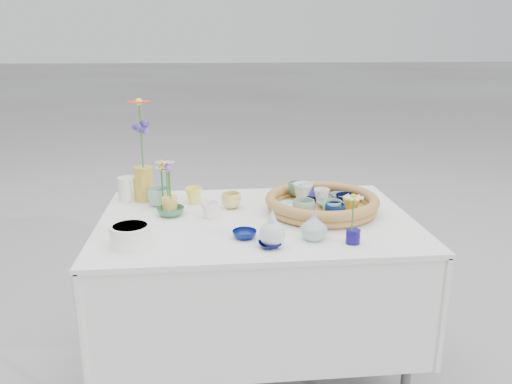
{
  "coord_description": "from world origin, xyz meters",
  "views": [
    {
      "loc": [
        -0.19,
        -1.9,
        1.44
      ],
      "look_at": [
        0.0,
        0.02,
        0.87
      ],
      "focal_mm": 35.0,
      "sensor_mm": 36.0,
      "label": 1
    }
  ],
  "objects": [
    {
      "name": "tray_ceramic_8",
      "position": [
        0.39,
        0.16,
        0.8
      ],
      "size": [
        0.1,
        0.1,
        0.03
      ],
      "primitive_type": "imported",
      "rotation": [
        0.0,
        0.0,
        0.16
      ],
      "color": "#85A9CE",
      "rests_on": "wicker_tray"
    },
    {
      "name": "loose_ceramic_5",
      "position": [
        -0.4,
        0.2,
        0.8
      ],
      "size": [
        0.13,
        0.13,
        0.08
      ],
      "primitive_type": "imported",
      "rotation": [
        0.0,
        0.0,
        0.28
      ],
      "color": "#85B8A3",
      "rests_on": "display_table"
    },
    {
      "name": "tall_vase_yellow",
      "position": [
        -0.48,
        0.29,
        0.84
      ],
      "size": [
        0.09,
        0.09,
        0.16
      ],
      "primitive_type": "cylinder",
      "rotation": [
        0.0,
        0.0,
        0.1
      ],
      "color": "gold",
      "rests_on": "display_table"
    },
    {
      "name": "wicker_tray",
      "position": [
        0.28,
        0.05,
        0.8
      ],
      "size": [
        0.47,
        0.47,
        0.08
      ],
      "primitive_type": null,
      "color": "olive",
      "rests_on": "display_table"
    },
    {
      "name": "loose_ceramic_2",
      "position": [
        -0.35,
        0.07,
        0.78
      ],
      "size": [
        0.15,
        0.15,
        0.03
      ],
      "primitive_type": "imported",
      "rotation": [
        0.0,
        0.0,
        -0.38
      ],
      "color": "#356F45",
      "rests_on": "display_table"
    },
    {
      "name": "ground",
      "position": [
        0.0,
        0.0,
        0.0
      ],
      "size": [
        80.0,
        80.0,
        0.0
      ],
      "primitive_type": "plane",
      "color": "#A6A6A6"
    },
    {
      "name": "white_pitcher",
      "position": [
        -0.55,
        0.29,
        0.82
      ],
      "size": [
        0.12,
        0.1,
        0.11
      ],
      "primitive_type": null,
      "rotation": [
        0.0,
        0.0,
        -0.15
      ],
      "color": "white",
      "rests_on": "display_table"
    },
    {
      "name": "single_daisy",
      "position": [
        0.3,
        -0.31,
        0.88
      ],
      "size": [
        0.1,
        0.1,
        0.14
      ],
      "primitive_type": null,
      "rotation": [
        0.0,
        0.0,
        0.24
      ],
      "color": "white",
      "rests_on": "bud_vase_cobalt"
    },
    {
      "name": "bud_vase_cobalt",
      "position": [
        0.31,
        -0.3,
        0.79
      ],
      "size": [
        0.05,
        0.05,
        0.05
      ],
      "primitive_type": "cylinder",
      "rotation": [
        0.0,
        0.0,
        -0.07
      ],
      "color": "#120764",
      "rests_on": "display_table"
    },
    {
      "name": "tray_ceramic_0",
      "position": [
        0.27,
        0.18,
        0.8
      ],
      "size": [
        0.16,
        0.16,
        0.03
      ],
      "primitive_type": "imported",
      "rotation": [
        0.0,
        0.0,
        -0.29
      ],
      "color": "#0D0A6A",
      "rests_on": "wicker_tray"
    },
    {
      "name": "tray_ceramic_10",
      "position": [
        0.16,
        -0.04,
        0.8
      ],
      "size": [
        0.13,
        0.13,
        0.03
      ],
      "primitive_type": "imported",
      "rotation": [
        0.0,
        0.0,
        0.21
      ],
      "color": "#F3DC7C",
      "rests_on": "wicker_tray"
    },
    {
      "name": "loose_ceramic_6",
      "position": [
        0.02,
        -0.31,
        0.77
      ],
      "size": [
        0.09,
        0.09,
        0.02
      ],
      "primitive_type": "imported",
      "rotation": [
        0.0,
        0.0,
        0.16
      ],
      "color": "#060944",
      "rests_on": "display_table"
    },
    {
      "name": "tray_ceramic_6",
      "position": [
        0.22,
        0.16,
        0.82
      ],
      "size": [
        0.09,
        0.09,
        0.08
      ],
      "primitive_type": "imported",
      "rotation": [
        0.0,
        0.0,
        -0.11
      ],
      "color": "white",
      "rests_on": "wicker_tray"
    },
    {
      "name": "tray_ceramic_2",
      "position": [
        0.39,
        -0.02,
        0.82
      ],
      "size": [
        0.09,
        0.09,
        0.07
      ],
      "primitive_type": "imported",
      "rotation": [
        0.0,
        0.0,
        0.33
      ],
      "color": "yellow",
      "rests_on": "wicker_tray"
    },
    {
      "name": "tray_ceramic_4",
      "position": [
        0.18,
        -0.05,
        0.82
      ],
      "size": [
        0.12,
        0.12,
        0.07
      ],
      "primitive_type": "imported",
      "rotation": [
        0.0,
        0.0,
        0.37
      ],
      "color": "#84A891",
      "rests_on": "wicker_tray"
    },
    {
      "name": "tray_ceramic_5",
      "position": [
        0.14,
        0.04,
        0.8
      ],
      "size": [
        0.1,
        0.1,
        0.03
      ],
      "primitive_type": "imported",
      "rotation": [
        0.0,
        0.0,
        0.08
      ],
      "color": "#9BDBC7",
      "rests_on": "wicker_tray"
    },
    {
      "name": "loose_ceramic_1",
      "position": [
        -0.1,
        0.14,
        0.8
      ],
      "size": [
        0.09,
        0.09,
        0.07
      ],
      "primitive_type": "imported",
      "rotation": [
        0.0,
        0.0,
        0.04
      ],
      "color": "#DDCB65",
      "rests_on": "display_table"
    },
    {
      "name": "bud_vase_seafoam",
      "position": [
        0.18,
        -0.25,
        0.82
      ],
      "size": [
        0.13,
        0.13,
        0.1
      ],
      "primitive_type": "imported",
      "rotation": [
        0.0,
        0.0,
        -0.43
      ],
      "color": "#98B6AE",
      "rests_on": "display_table"
    },
    {
      "name": "daisy_cup",
      "position": [
        -0.35,
        0.11,
        0.8
      ],
      "size": [
        0.08,
        0.08,
        0.07
      ],
      "primitive_type": "cylinder",
      "rotation": [
        0.0,
        0.0,
        0.27
      ],
      "color": "#FFC156",
      "rests_on": "display_table"
    },
    {
      "name": "loose_ceramic_0",
      "position": [
        -0.26,
        0.23,
        0.8
      ],
      "size": [
        0.1,
        0.1,
        0.07
      ],
      "primitive_type": "imported",
      "rotation": [
        0.0,
        0.0,
        -0.39
      ],
      "color": "#FEEA50",
      "rests_on": "display_table"
    },
    {
      "name": "fluted_bowl",
      "position": [
        -0.47,
        -0.24,
        0.8
      ],
      "size": [
        0.17,
        0.17,
        0.07
      ],
      "primitive_type": null,
      "rotation": [
        0.0,
        0.0,
        0.25
      ],
      "color": "white",
      "rests_on": "display_table"
    },
    {
      "name": "tray_ceramic_12",
      "position": [
        0.21,
        0.22,
        0.82
      ],
      "size": [
        0.09,
        0.09,
        0.07
      ],
      "primitive_type": "imported",
      "rotation": [
        0.0,
        0.0,
        0.02
      ],
      "color": "#488267",
      "rests_on": "wicker_tray"
    },
    {
      "name": "loose_ceramic_4",
      "position": [
        -0.06,
        -0.21,
        0.78
      ],
      "size": [
        0.12,
        0.12,
        0.03
      ],
      "primitive_type": "imported",
      "rotation": [
        0.0,
        0.0,
        0.42
      ],
      "color": "navy",
      "rests_on": "display_table"
    },
    {
      "name": "hydrangea",
      "position": [
        -0.48,
        0.3,
        1.01
      ],
      "size": [
        0.08,
        0.08,
        0.24
      ],
      "primitive_type": null,
      "rotation": [
        0.0,
        0.0,
        0.23
      ],
      "color": "#4832A3",
      "rests_on": "tall_vase_yellow"
    },
    {
      "name": "loose_ceramic_3",
      "position": [
        -0.19,
        0.03,
        0.8
      ],
      "size": [
        0.09,
        0.09,
        0.07
      ],
      "primitive_type": "imported",
      "rotation": [
        0.0,
        0.0,
        0.37
      ],
      "color": "white",
      "rests_on": "display_table"
    },
    {
      "name": "tray_ceramic_1",
      "position": [
        0.41,
        0.13,
        0.8
      ],
      "size": [
        0.13,
        0.13,
        0.03
      ],
      "primitive_type": "imported",
      "rotation": [
        0.0,
        0.0,
        0.4
      ],
      "color": "black",
      "rests_on": "wicker_tray"
    },
    {
      "name": "tray_ceramic_3",
      "position": [
        0.32,
        0.05,
        0.8
      ],
      "size": [
        0.14,
        0.14,
        0.03
      ],
      "primitive_type": "imported",
      "rotation": [
        0.0,
        0.0,
        0.41
      ],
      "color": "#56A679",
      "rests_on": "wicker_tray"
    },
    {
      "name": "tray_ceramic_7",
      "position": [
        0.29,
        0.12,
        0.81
      ],
      "size": [
        0.09,
        0.09,
        0.06
      ],
      "primitive_type": "imported",
      "rotation": [
        0.0,
        0.0,
        -0.43
      ],
      "color": "white",
      "rests_on": "wicker_tray"
    },
    {
      "name": "tray_ceramic_11",
      "position": [
        0.3,
        -0.05,
        0.81
      ],
      "size": [
        0.08,
        0.08,
        0.06
      ],
      "primitive_type": "imported",
      "rotation": [
        0.0,
        0.0,
        0.0
      ],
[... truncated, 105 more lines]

